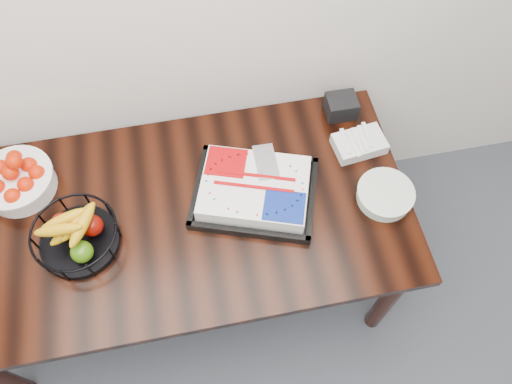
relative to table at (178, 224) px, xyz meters
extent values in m
cube|color=black|center=(0.00, 0.00, 0.07)|extent=(1.80, 0.90, 0.04)
cylinder|color=black|center=(-0.82, 0.37, -0.31)|extent=(0.07, 0.07, 0.71)
cylinder|color=black|center=(0.82, -0.37, -0.31)|extent=(0.07, 0.07, 0.71)
cylinder|color=black|center=(0.82, 0.37, -0.31)|extent=(0.07, 0.07, 0.71)
cube|color=black|center=(0.31, 0.02, 0.10)|extent=(0.55, 0.49, 0.02)
cube|color=white|center=(0.31, 0.02, 0.14)|extent=(0.48, 0.41, 0.07)
cube|color=#A50307|center=(0.19, 0.10, 0.18)|extent=(0.18, 0.17, 0.00)
cube|color=navy|center=(0.43, -0.06, 0.18)|extent=(0.18, 0.17, 0.00)
cube|color=silver|center=(0.34, 0.12, 0.18)|extent=(0.08, 0.16, 0.00)
cylinder|color=white|center=(-0.57, 0.23, 0.13)|extent=(0.27, 0.27, 0.09)
cylinder|color=white|center=(-0.57, 0.23, 0.17)|extent=(0.29, 0.29, 0.01)
cylinder|color=black|center=(-0.35, -0.05, 0.10)|extent=(0.29, 0.29, 0.03)
torus|color=black|center=(-0.35, -0.05, 0.19)|extent=(0.31, 0.31, 0.01)
cylinder|color=white|center=(0.80, -0.09, 0.11)|extent=(0.21, 0.21, 0.05)
cylinder|color=white|center=(0.80, -0.09, 0.14)|extent=(0.22, 0.22, 0.01)
cube|color=silver|center=(0.77, 0.16, 0.11)|extent=(0.22, 0.15, 0.05)
cube|color=black|center=(0.75, 0.35, 0.13)|extent=(0.13, 0.11, 0.09)
camera|label=1|loc=(0.14, -0.90, 1.78)|focal=35.00mm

